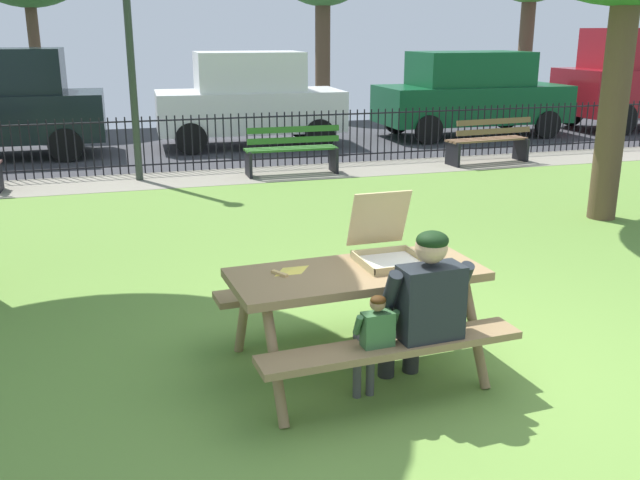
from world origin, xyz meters
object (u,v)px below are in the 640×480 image
at_px(pizza_box_open, 386,244).
at_px(lamp_post_walkway, 127,13).
at_px(park_bench_center, 292,151).
at_px(picnic_table_foreground, 356,293).
at_px(pizza_slice_on_table, 290,271).
at_px(park_bench_right, 489,141).
at_px(parked_car_right, 471,93).
at_px(child_at_table, 373,337).
at_px(parked_car_center, 250,99).
at_px(adult_at_table, 423,305).

relative_size(pizza_box_open, lamp_post_walkway, 0.13).
height_order(park_bench_center, lamp_post_walkway, lamp_post_walkway).
height_order(picnic_table_foreground, pizza_box_open, pizza_box_open).
relative_size(pizza_slice_on_table, lamp_post_walkway, 0.07).
height_order(pizza_box_open, park_bench_center, pizza_box_open).
bearing_deg(pizza_slice_on_table, park_bench_right, 51.77).
distance_m(park_bench_center, parked_car_right, 6.17).
xyz_separation_m(picnic_table_foreground, park_bench_right, (5.16, 7.25, -0.18)).
height_order(picnic_table_foreground, park_bench_right, park_bench_right).
distance_m(pizza_slice_on_table, park_bench_center, 7.38).
height_order(pizza_box_open, lamp_post_walkway, lamp_post_walkway).
relative_size(child_at_table, parked_car_right, 0.18).
bearing_deg(parked_car_center, park_bench_right, -40.58).
xyz_separation_m(pizza_slice_on_table, adult_at_table, (0.76, -0.59, -0.12)).
bearing_deg(lamp_post_walkway, adult_at_table, -79.40).
bearing_deg(child_at_table, parked_car_center, 83.01).
relative_size(parked_car_center, parked_car_right, 0.90).
height_order(pizza_box_open, adult_at_table, pizza_box_open).
relative_size(park_bench_center, park_bench_right, 0.98).
bearing_deg(pizza_box_open, park_bench_center, 81.32).
xyz_separation_m(adult_at_table, park_bench_center, (1.07, 7.73, -0.24)).
relative_size(pizza_box_open, child_at_table, 0.70).
distance_m(pizza_box_open, pizza_slice_on_table, 0.76).
relative_size(adult_at_table, park_bench_right, 0.73).
relative_size(pizza_box_open, park_bench_right, 0.35).
distance_m(pizza_box_open, park_bench_center, 7.18).
bearing_deg(pizza_slice_on_table, picnic_table_foreground, -12.98).
distance_m(lamp_post_walkway, parked_car_center, 4.27).
bearing_deg(park_bench_right, child_at_table, -123.90).
bearing_deg(pizza_slice_on_table, pizza_box_open, 4.22).
bearing_deg(child_at_table, park_bench_center, 79.54).
bearing_deg(parked_car_right, park_bench_right, -112.42).
bearing_deg(lamp_post_walkway, pizza_box_open, -78.58).
distance_m(pizza_slice_on_table, parked_car_center, 10.61).
bearing_deg(lamp_post_walkway, park_bench_center, -5.95).
relative_size(picnic_table_foreground, adult_at_table, 1.59).
height_order(adult_at_table, parked_car_right, parked_car_right).
xyz_separation_m(picnic_table_foreground, parked_car_center, (1.29, 10.57, 0.41)).
bearing_deg(lamp_post_walkway, child_at_table, -82.03).
bearing_deg(picnic_table_foreground, park_bench_center, 79.33).
height_order(picnic_table_foreground, parked_car_right, parked_car_right).
xyz_separation_m(adult_at_table, park_bench_right, (4.87, 7.73, -0.24)).
bearing_deg(child_at_table, lamp_post_walkway, 97.97).
bearing_deg(parked_car_center, picnic_table_foreground, -96.95).
bearing_deg(pizza_slice_on_table, parked_car_right, 56.23).
bearing_deg(parked_car_center, adult_at_table, -95.13).
height_order(picnic_table_foreground, lamp_post_walkway, lamp_post_walkway).
relative_size(pizza_box_open, parked_car_right, 0.13).
height_order(park_bench_center, parked_car_center, parked_car_center).
bearing_deg(pizza_box_open, parked_car_center, 84.49).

